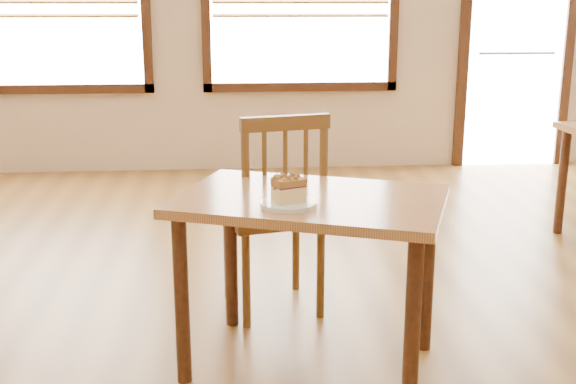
{
  "coord_description": "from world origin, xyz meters",
  "views": [
    {
      "loc": [
        -0.35,
        -2.59,
        1.52
      ],
      "look_at": [
        -0.13,
        0.11,
        0.8
      ],
      "focal_mm": 45.0,
      "sensor_mm": 36.0,
      "label": 1
    }
  ],
  "objects_px": {
    "plate": "(289,204)",
    "cake_slice": "(289,188)",
    "cafe_table_main": "(311,223)",
    "cafe_chair_main": "(275,212)"
  },
  "relations": [
    {
      "from": "cafe_table_main",
      "to": "cafe_chair_main",
      "type": "height_order",
      "value": "cafe_chair_main"
    },
    {
      "from": "cafe_chair_main",
      "to": "plate",
      "type": "relative_size",
      "value": 4.64
    },
    {
      "from": "cafe_table_main",
      "to": "plate",
      "type": "height_order",
      "value": "plate"
    },
    {
      "from": "cafe_table_main",
      "to": "cake_slice",
      "type": "distance_m",
      "value": 0.25
    },
    {
      "from": "cafe_chair_main",
      "to": "cake_slice",
      "type": "distance_m",
      "value": 0.77
    },
    {
      "from": "cafe_chair_main",
      "to": "plate",
      "type": "bearing_deg",
      "value": 77.18
    },
    {
      "from": "plate",
      "to": "cake_slice",
      "type": "distance_m",
      "value": 0.06
    },
    {
      "from": "plate",
      "to": "cafe_chair_main",
      "type": "bearing_deg",
      "value": 90.66
    },
    {
      "from": "cake_slice",
      "to": "cafe_table_main",
      "type": "bearing_deg",
      "value": 30.9
    },
    {
      "from": "cafe_table_main",
      "to": "cake_slice",
      "type": "relative_size",
      "value": 8.94
    }
  ]
}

